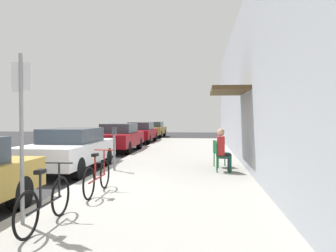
% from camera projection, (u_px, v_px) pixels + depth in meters
% --- Properties ---
extents(ground_plane, '(60.00, 60.00, 0.00)m').
position_uv_depth(ground_plane, '(63.00, 195.00, 7.39)').
color(ground_plane, '#2D2D30').
extents(sidewalk_slab, '(4.50, 32.00, 0.12)m').
position_uv_depth(sidewalk_slab, '(171.00, 178.00, 9.14)').
color(sidewalk_slab, '#9E9B93').
rests_on(sidewalk_slab, ground_plane).
extents(building_facade, '(1.40, 32.00, 5.74)m').
position_uv_depth(building_facade, '(259.00, 76.00, 8.82)').
color(building_facade, '#999EA8').
rests_on(building_facade, ground_plane).
extents(parked_car_1, '(1.80, 4.40, 1.39)m').
position_uv_depth(parked_car_1, '(70.00, 149.00, 10.51)').
color(parked_car_1, silver).
rests_on(parked_car_1, ground_plane).
extents(parked_car_2, '(1.80, 4.40, 1.42)m').
position_uv_depth(parked_car_2, '(119.00, 137.00, 16.57)').
color(parked_car_2, maroon).
rests_on(parked_car_2, ground_plane).
extents(parked_car_3, '(1.80, 4.40, 1.39)m').
position_uv_depth(parked_car_3, '(141.00, 132.00, 22.40)').
color(parked_car_3, maroon).
rests_on(parked_car_3, ground_plane).
extents(parked_car_4, '(1.80, 4.40, 1.33)m').
position_uv_depth(parked_car_4, '(153.00, 129.00, 28.28)').
color(parked_car_4, '#A58433').
rests_on(parked_car_4, ground_plane).
extents(parking_meter, '(0.12, 0.10, 1.32)m').
position_uv_depth(parking_meter, '(114.00, 145.00, 9.97)').
color(parking_meter, slate).
rests_on(parking_meter, sidewalk_slab).
extents(street_sign, '(0.32, 0.06, 2.60)m').
position_uv_depth(street_sign, '(22.00, 125.00, 4.95)').
color(street_sign, gray).
rests_on(street_sign, sidewalk_slab).
extents(bicycle_0, '(0.46, 1.71, 0.90)m').
position_uv_depth(bicycle_0, '(46.00, 203.00, 4.88)').
color(bicycle_0, black).
rests_on(bicycle_0, sidewalk_slab).
extents(bicycle_1, '(0.46, 1.71, 0.90)m').
position_uv_depth(bicycle_1, '(98.00, 177.00, 6.95)').
color(bicycle_1, black).
rests_on(bicycle_1, sidewalk_slab).
extents(cafe_chair_0, '(0.45, 0.45, 0.87)m').
position_uv_depth(cafe_chair_0, '(221.00, 155.00, 9.75)').
color(cafe_chair_0, '#14592D').
rests_on(cafe_chair_0, sidewalk_slab).
extents(seated_patron_0, '(0.43, 0.36, 1.29)m').
position_uv_depth(seated_patron_0, '(223.00, 148.00, 9.74)').
color(seated_patron_0, '#232838').
rests_on(seated_patron_0, sidewalk_slab).
extents(cafe_chair_1, '(0.55, 0.55, 0.87)m').
position_uv_depth(cafe_chair_1, '(219.00, 152.00, 10.62)').
color(cafe_chair_1, '#14592D').
rests_on(cafe_chair_1, sidewalk_slab).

